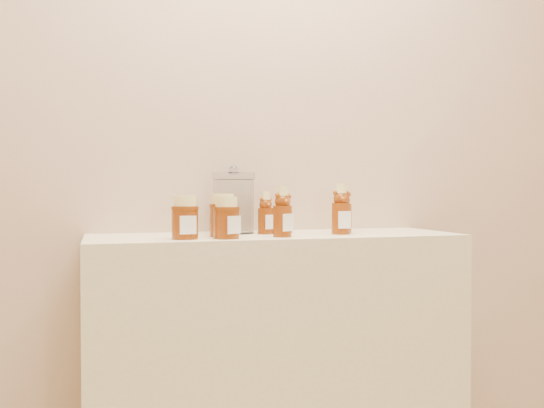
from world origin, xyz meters
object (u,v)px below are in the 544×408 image
object	(u,v)px
honey_jar_left	(185,217)
display_table	(276,371)
glass_canister	(234,200)
bear_bottle_back_left	(266,210)
bear_bottle_front_left	(282,208)

from	to	relation	value
honey_jar_left	display_table	bearing A→B (deg)	12.88
honey_jar_left	glass_canister	world-z (taller)	glass_canister
display_table	honey_jar_left	world-z (taller)	honey_jar_left
display_table	honey_jar_left	distance (m)	0.61
display_table	honey_jar_left	size ratio (longest dim) A/B	9.40
honey_jar_left	glass_canister	size ratio (longest dim) A/B	0.58
bear_bottle_back_left	honey_jar_left	world-z (taller)	bear_bottle_back_left
bear_bottle_front_left	honey_jar_left	distance (m)	0.30
display_table	bear_bottle_front_left	xyz separation A→B (m)	(-0.01, -0.11, 0.54)
display_table	honey_jar_left	bearing A→B (deg)	-161.83
display_table	glass_canister	distance (m)	0.58
bear_bottle_front_left	glass_canister	xyz separation A→B (m)	(-0.11, 0.19, 0.02)
display_table	bear_bottle_back_left	distance (m)	0.53
bear_bottle_back_left	glass_canister	size ratio (longest dim) A/B	0.72
honey_jar_left	glass_canister	xyz separation A→B (m)	(0.19, 0.19, 0.05)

